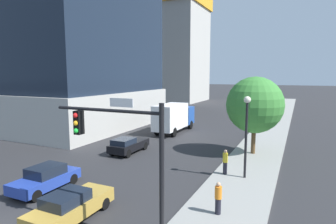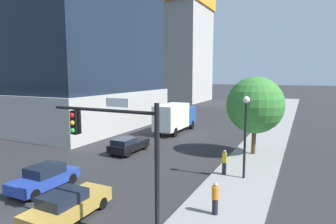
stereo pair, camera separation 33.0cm
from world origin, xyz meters
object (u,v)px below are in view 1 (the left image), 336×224
Objects in this scene: construction_building at (177,44)px; pedestrian_orange_shirt at (218,198)px; car_black at (128,145)px; box_truck at (174,117)px; car_gold at (70,206)px; pedestrian_yellow_shirt at (225,162)px; street_tree at (255,105)px; traffic_light_pole at (121,142)px; car_blue at (46,178)px; street_lamp at (246,124)px.

pedestrian_orange_shirt is (26.40, -56.20, -13.77)m from construction_building.
box_truck is (0.00, 9.88, 1.19)m from car_black.
car_gold is 2.63× the size of pedestrian_yellow_shirt.
pedestrian_orange_shirt is at bearing -37.39° from car_black.
street_tree is 0.86× the size of box_truck.
street_tree reaches higher than car_black.
car_gold is at bearing -70.25° from car_black.
traffic_light_pole reaches higher than car_gold.
car_blue reaches higher than car_gold.
pedestrian_yellow_shirt is at bearing -52.78° from box_truck.
pedestrian_yellow_shirt reaches higher than pedestrian_orange_shirt.
street_tree is 6.97m from pedestrian_yellow_shirt.
street_tree is at bearing 67.91° from car_gold.
car_black is 9.34m from pedestrian_yellow_shirt.
car_blue is 10.21m from pedestrian_orange_shirt.
street_tree is 1.49× the size of car_gold.
construction_building is 8.01× the size of car_gold.
construction_building is at bearing 116.65° from pedestrian_yellow_shirt.
car_black is at bearing 167.04° from pedestrian_yellow_shirt.
street_tree is 4.11× the size of pedestrian_orange_shirt.
street_tree is 1.61× the size of car_blue.
car_black is at bearing 122.02° from traffic_light_pole.
car_blue is at bearing -147.34° from street_lamp.
car_blue is (16.26, -57.35, -14.00)m from construction_building.
traffic_light_pole is at bearing -104.22° from pedestrian_yellow_shirt.
traffic_light_pole is 7.90m from car_blue.
pedestrian_orange_shirt is (6.19, 3.25, 0.25)m from car_gold.
pedestrian_orange_shirt is (10.14, -17.63, -0.96)m from box_truck.
street_tree reaches higher than car_blue.
car_black is (-10.03, -3.98, -3.58)m from street_tree.
car_gold is at bearing -71.22° from construction_building.
car_blue is at bearing 152.03° from car_gold.
pedestrian_orange_shirt is (0.11, -11.72, -3.35)m from street_tree.
car_blue is at bearing 163.29° from traffic_light_pole.
box_truck is 15.07m from pedestrian_yellow_shirt.
box_truck is (16.26, -38.57, -12.80)m from construction_building.
box_truck is (-6.85, 20.84, -2.16)m from traffic_light_pole.
construction_building is at bearing 112.86° from box_truck.
car_black is (-10.43, 2.22, -2.95)m from street_lamp.
traffic_light_pole is 1.38× the size of car_black.
car_blue is 8.90m from car_black.
construction_building reaches higher than box_truck.
box_truck is at bearing 130.76° from street_lamp.
construction_building is at bearing 115.16° from pedestrian_orange_shirt.
box_truck is (-3.95, 20.88, 1.22)m from car_gold.
street_lamp is 1.28× the size of car_black.
box_truck is 4.80× the size of pedestrian_orange_shirt.
construction_building is at bearing 108.56° from car_black.
street_tree is (26.29, -44.47, -10.42)m from construction_building.
pedestrian_yellow_shirt is 5.75m from pedestrian_orange_shirt.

